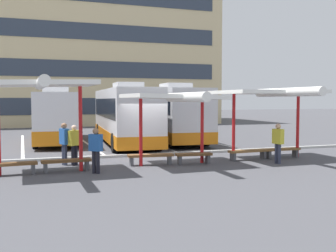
% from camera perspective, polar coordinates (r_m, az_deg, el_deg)
% --- Properties ---
extents(ground_plane, '(160.00, 160.00, 0.00)m').
position_cam_1_polar(ground_plane, '(19.10, -2.38, -4.41)').
color(ground_plane, '#47474C').
extents(terminal_building, '(30.98, 15.06, 21.32)m').
position_cam_1_polar(terminal_building, '(49.64, -13.15, 11.22)').
color(terminal_building, '#D1BC8C').
rests_on(terminal_building, ground).
extents(coach_bus_0, '(3.16, 10.32, 3.45)m').
position_cam_1_polar(coach_bus_0, '(27.03, -15.32, 1.20)').
color(coach_bus_0, silver).
rests_on(coach_bus_0, ground).
extents(coach_bus_1, '(3.41, 11.54, 3.66)m').
position_cam_1_polar(coach_bus_1, '(25.11, -6.09, 1.44)').
color(coach_bus_1, silver).
rests_on(coach_bus_1, ground).
extents(coach_bus_2, '(3.35, 10.39, 3.69)m').
position_cam_1_polar(coach_bus_2, '(26.70, 0.27, 1.62)').
color(coach_bus_2, silver).
rests_on(coach_bus_2, ground).
extents(lane_stripe_0, '(0.16, 14.00, 0.01)m').
position_cam_1_polar(lane_stripe_0, '(25.88, -19.52, -2.48)').
color(lane_stripe_0, white).
rests_on(lane_stripe_0, ground).
extents(lane_stripe_1, '(0.16, 14.00, 0.01)m').
position_cam_1_polar(lane_stripe_1, '(26.15, -11.30, -2.28)').
color(lane_stripe_1, white).
rests_on(lane_stripe_1, ground).
extents(lane_stripe_2, '(0.16, 14.00, 0.01)m').
position_cam_1_polar(lane_stripe_2, '(26.93, -3.40, -2.05)').
color(lane_stripe_2, white).
rests_on(lane_stripe_2, ground).
extents(lane_stripe_3, '(0.16, 14.00, 0.01)m').
position_cam_1_polar(lane_stripe_3, '(28.19, 3.91, -1.79)').
color(lane_stripe_3, white).
rests_on(lane_stripe_3, ground).
extents(waiting_shelter_0, '(3.86, 4.89, 3.41)m').
position_cam_1_polar(waiting_shelter_0, '(15.29, -17.31, 5.34)').
color(waiting_shelter_0, red).
rests_on(waiting_shelter_0, ground).
extents(bench_0, '(1.54, 0.53, 0.45)m').
position_cam_1_polar(bench_0, '(15.67, -20.44, -5.19)').
color(bench_0, brown).
rests_on(bench_0, ground).
extents(bench_1, '(1.84, 0.51, 0.45)m').
position_cam_1_polar(bench_1, '(15.90, -13.91, -4.91)').
color(bench_1, brown).
rests_on(bench_1, ground).
extents(waiting_shelter_1, '(3.70, 5.05, 2.96)m').
position_cam_1_polar(waiting_shelter_1, '(16.66, 0.94, 3.87)').
color(waiting_shelter_1, red).
rests_on(waiting_shelter_1, ground).
extents(bench_2, '(1.92, 0.59, 0.45)m').
position_cam_1_polar(bench_2, '(16.93, -2.43, -4.28)').
color(bench_2, brown).
rests_on(bench_2, ground).
extents(bench_3, '(1.57, 0.59, 0.45)m').
position_cam_1_polar(bench_3, '(17.27, 3.59, -4.16)').
color(bench_3, brown).
rests_on(bench_3, ground).
extents(waiting_shelter_2, '(4.35, 5.25, 3.17)m').
position_cam_1_polar(waiting_shelter_2, '(18.76, 14.07, 4.40)').
color(waiting_shelter_2, red).
rests_on(waiting_shelter_2, ground).
extents(bench_4, '(1.92, 0.54, 0.45)m').
position_cam_1_polar(bench_4, '(18.71, 11.08, -3.59)').
color(bench_4, brown).
rests_on(bench_4, ground).
extents(bench_5, '(1.76, 0.44, 0.45)m').
position_cam_1_polar(bench_5, '(19.71, 15.53, -3.30)').
color(bench_5, brown).
rests_on(bench_5, ground).
extents(platform_kerb, '(44.00, 0.24, 0.12)m').
position_cam_1_polar(platform_kerb, '(19.69, -2.92, -3.99)').
color(platform_kerb, '#ADADA8').
rests_on(platform_kerb, ground).
extents(waiting_passenger_0, '(0.51, 0.48, 1.66)m').
position_cam_1_polar(waiting_passenger_0, '(15.14, -9.99, -2.93)').
color(waiting_passenger_0, black).
rests_on(waiting_passenger_0, ground).
extents(waiting_passenger_1, '(0.31, 0.52, 1.69)m').
position_cam_1_polar(waiting_passenger_1, '(17.81, 15.01, -1.95)').
color(waiting_passenger_1, '#33384C').
rests_on(waiting_passenger_1, ground).
extents(waiting_passenger_2, '(0.51, 0.47, 1.65)m').
position_cam_1_polar(waiting_passenger_2, '(17.19, -12.88, -2.20)').
color(waiting_passenger_2, black).
rests_on(waiting_passenger_2, ground).
extents(waiting_passenger_3, '(0.38, 0.55, 1.74)m').
position_cam_1_polar(waiting_passenger_3, '(17.32, -14.19, -1.97)').
color(waiting_passenger_3, '#33384C').
rests_on(waiting_passenger_3, ground).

